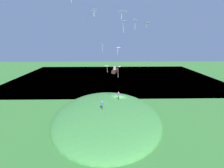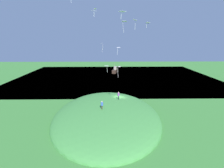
{
  "view_description": "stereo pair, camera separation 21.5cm",
  "coord_description": "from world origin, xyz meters",
  "px_view_note": "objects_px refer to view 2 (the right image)",
  "views": [
    {
      "loc": [
        38.47,
        -2.64,
        15.27
      ],
      "look_at": [
        1.31,
        -1.84,
        5.36
      ],
      "focal_mm": 26.96,
      "sensor_mm": 36.0,
      "label": 1
    },
    {
      "loc": [
        38.48,
        -2.42,
        15.27
      ],
      "look_at": [
        1.31,
        -1.84,
        5.36
      ],
      "focal_mm": 26.96,
      "sensor_mm": 36.0,
      "label": 2
    }
  ],
  "objects_px": {
    "kite_4": "(148,23)",
    "kite_6": "(94,11)",
    "kite_8": "(124,22)",
    "kite_13": "(107,66)",
    "kite_5": "(135,20)",
    "boat_on_lake": "(115,71)",
    "person_watching_kites": "(119,95)",
    "kite_10": "(95,10)",
    "kite_9": "(119,68)",
    "kite_1": "(122,12)",
    "mooring_post": "(116,97)",
    "kite_12": "(119,48)",
    "kite_7": "(102,44)",
    "person_on_hilltop": "(102,104)"
  },
  "relations": [
    {
      "from": "kite_7",
      "to": "kite_8",
      "type": "relative_size",
      "value": 0.94
    },
    {
      "from": "kite_6",
      "to": "boat_on_lake",
      "type": "bearing_deg",
      "value": 170.85
    },
    {
      "from": "person_watching_kites",
      "to": "kite_8",
      "type": "xyz_separation_m",
      "value": [
        0.93,
        0.91,
        15.4
      ]
    },
    {
      "from": "boat_on_lake",
      "to": "kite_8",
      "type": "distance_m",
      "value": 46.43
    },
    {
      "from": "kite_8",
      "to": "kite_10",
      "type": "bearing_deg",
      "value": -114.86
    },
    {
      "from": "kite_5",
      "to": "mooring_post",
      "type": "bearing_deg",
      "value": -130.98
    },
    {
      "from": "kite_5",
      "to": "kite_13",
      "type": "relative_size",
      "value": 1.47
    },
    {
      "from": "kite_9",
      "to": "mooring_post",
      "type": "relative_size",
      "value": 1.81
    },
    {
      "from": "person_on_hilltop",
      "to": "kite_10",
      "type": "xyz_separation_m",
      "value": [
        -7.66,
        -1.52,
        18.06
      ]
    },
    {
      "from": "boat_on_lake",
      "to": "mooring_post",
      "type": "xyz_separation_m",
      "value": [
        36.68,
        -0.86,
        -0.42
      ]
    },
    {
      "from": "kite_4",
      "to": "kite_6",
      "type": "distance_m",
      "value": 12.52
    },
    {
      "from": "kite_7",
      "to": "kite_13",
      "type": "height_order",
      "value": "kite_7"
    },
    {
      "from": "kite_8",
      "to": "kite_13",
      "type": "relative_size",
      "value": 1.5
    },
    {
      "from": "kite_1",
      "to": "kite_5",
      "type": "bearing_deg",
      "value": 162.16
    },
    {
      "from": "person_watching_kites",
      "to": "kite_8",
      "type": "distance_m",
      "value": 15.46
    },
    {
      "from": "kite_10",
      "to": "kite_9",
      "type": "bearing_deg",
      "value": 40.98
    },
    {
      "from": "kite_4",
      "to": "kite_8",
      "type": "bearing_deg",
      "value": -46.31
    },
    {
      "from": "kite_1",
      "to": "kite_10",
      "type": "height_order",
      "value": "kite_10"
    },
    {
      "from": "kite_5",
      "to": "kite_8",
      "type": "height_order",
      "value": "kite_5"
    },
    {
      "from": "kite_5",
      "to": "kite_12",
      "type": "xyz_separation_m",
      "value": [
        1.89,
        -3.58,
        -5.69
      ]
    },
    {
      "from": "kite_5",
      "to": "boat_on_lake",
      "type": "bearing_deg",
      "value": -175.84
    },
    {
      "from": "kite_4",
      "to": "kite_5",
      "type": "relative_size",
      "value": 0.57
    },
    {
      "from": "kite_8",
      "to": "kite_7",
      "type": "bearing_deg",
      "value": -138.25
    },
    {
      "from": "kite_6",
      "to": "kite_13",
      "type": "bearing_deg",
      "value": 29.37
    },
    {
      "from": "person_on_hilltop",
      "to": "kite_5",
      "type": "height_order",
      "value": "kite_5"
    },
    {
      "from": "kite_1",
      "to": "mooring_post",
      "type": "xyz_separation_m",
      "value": [
        -14.38,
        -0.19,
        -18.66
      ]
    },
    {
      "from": "kite_4",
      "to": "kite_6",
      "type": "height_order",
      "value": "kite_6"
    },
    {
      "from": "boat_on_lake",
      "to": "kite_4",
      "type": "height_order",
      "value": "kite_4"
    },
    {
      "from": "kite_7",
      "to": "kite_13",
      "type": "xyz_separation_m",
      "value": [
        4.91,
        1.14,
        -4.38
      ]
    },
    {
      "from": "kite_5",
      "to": "kite_6",
      "type": "xyz_separation_m",
      "value": [
        -2.34,
        -8.96,
        2.21
      ]
    },
    {
      "from": "kite_4",
      "to": "kite_9",
      "type": "distance_m",
      "value": 14.18
    },
    {
      "from": "person_on_hilltop",
      "to": "kite_10",
      "type": "relative_size",
      "value": 1.02
    },
    {
      "from": "kite_1",
      "to": "kite_8",
      "type": "bearing_deg",
      "value": 172.98
    },
    {
      "from": "person_watching_kites",
      "to": "kite_13",
      "type": "height_order",
      "value": "kite_13"
    },
    {
      "from": "person_on_hilltop",
      "to": "kite_9",
      "type": "relative_size",
      "value": 0.76
    },
    {
      "from": "boat_on_lake",
      "to": "kite_7",
      "type": "relative_size",
      "value": 2.65
    },
    {
      "from": "boat_on_lake",
      "to": "kite_12",
      "type": "bearing_deg",
      "value": -167.49
    },
    {
      "from": "kite_12",
      "to": "kite_1",
      "type": "bearing_deg",
      "value": 0.05
    },
    {
      "from": "kite_8",
      "to": "person_watching_kites",
      "type": "bearing_deg",
      "value": -135.83
    },
    {
      "from": "person_on_hilltop",
      "to": "kite_4",
      "type": "relative_size",
      "value": 1.31
    },
    {
      "from": "kite_1",
      "to": "kite_7",
      "type": "height_order",
      "value": "kite_1"
    },
    {
      "from": "kite_13",
      "to": "kite_7",
      "type": "bearing_deg",
      "value": -166.88
    },
    {
      "from": "kite_4",
      "to": "boat_on_lake",
      "type": "bearing_deg",
      "value": -170.57
    },
    {
      "from": "kite_1",
      "to": "kite_10",
      "type": "xyz_separation_m",
      "value": [
        -10.82,
        -4.94,
        1.99
      ]
    },
    {
      "from": "kite_7",
      "to": "mooring_post",
      "type": "xyz_separation_m",
      "value": [
        -1.06,
        3.5,
        -13.51
      ]
    },
    {
      "from": "kite_7",
      "to": "kite_10",
      "type": "height_order",
      "value": "kite_10"
    },
    {
      "from": "boat_on_lake",
      "to": "person_on_hilltop",
      "type": "xyz_separation_m",
      "value": [
        47.9,
        -4.09,
        2.17
      ]
    },
    {
      "from": "kite_6",
      "to": "kite_12",
      "type": "bearing_deg",
      "value": 51.76
    },
    {
      "from": "kite_6",
      "to": "kite_10",
      "type": "bearing_deg",
      "value": 9.61
    },
    {
      "from": "boat_on_lake",
      "to": "kite_9",
      "type": "bearing_deg",
      "value": -167.51
    }
  ]
}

